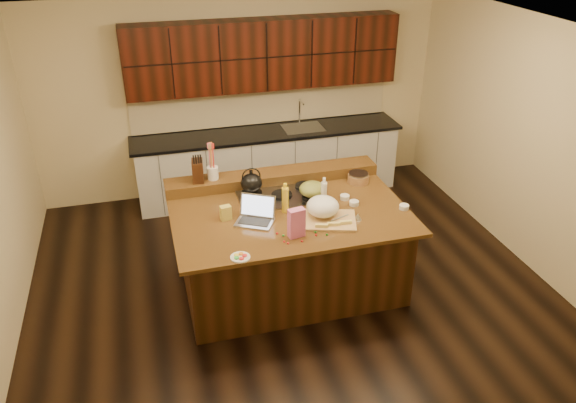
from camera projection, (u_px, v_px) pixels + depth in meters
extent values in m
cube|color=black|center=(289.00, 284.00, 6.18)|extent=(5.50, 5.00, 0.01)
cube|color=silver|center=(290.00, 33.00, 4.89)|extent=(5.50, 5.00, 0.01)
cube|color=beige|center=(240.00, 97.00, 7.66)|extent=(5.50, 0.01, 2.70)
cube|color=beige|center=(399.00, 343.00, 3.42)|extent=(5.50, 0.01, 2.70)
cube|color=beige|center=(530.00, 144.00, 6.18)|extent=(0.01, 5.00, 2.70)
cube|color=black|center=(289.00, 250.00, 5.97)|extent=(2.22, 1.42, 0.88)
cube|color=black|center=(289.00, 212.00, 5.75)|extent=(2.40, 1.60, 0.04)
cube|color=black|center=(273.00, 177.00, 6.31)|extent=(2.40, 0.30, 0.12)
cube|color=gray|center=(282.00, 197.00, 6.00)|extent=(0.92, 0.52, 0.02)
cylinder|color=black|center=(252.00, 193.00, 6.03)|extent=(0.22, 0.22, 0.03)
cylinder|color=black|center=(305.00, 186.00, 6.17)|extent=(0.22, 0.22, 0.03)
cylinder|color=black|center=(257.00, 204.00, 5.81)|extent=(0.22, 0.22, 0.03)
cylinder|color=black|center=(312.00, 197.00, 5.95)|extent=(0.22, 0.22, 0.03)
cylinder|color=black|center=(282.00, 195.00, 5.99)|extent=(0.22, 0.22, 0.03)
cube|color=silver|center=(269.00, 164.00, 7.88)|extent=(3.60, 0.62, 0.90)
cube|color=black|center=(268.00, 133.00, 7.65)|extent=(3.70, 0.66, 0.04)
cube|color=gray|center=(303.00, 128.00, 7.76)|extent=(0.55, 0.42, 0.01)
cylinder|color=gray|center=(299.00, 111.00, 7.83)|extent=(0.02, 0.02, 0.36)
cube|color=black|center=(264.00, 54.00, 7.29)|extent=(3.60, 0.34, 0.90)
cube|color=beige|center=(262.00, 106.00, 7.78)|extent=(3.60, 0.03, 0.50)
ellipsoid|color=black|center=(251.00, 183.00, 5.97)|extent=(0.28, 0.28, 0.21)
ellipsoid|color=olive|center=(312.00, 189.00, 5.90)|extent=(0.34, 0.34, 0.15)
cube|color=#B7B7BC|center=(254.00, 222.00, 5.52)|extent=(0.43, 0.39, 0.02)
cube|color=black|center=(254.00, 221.00, 5.51)|extent=(0.33, 0.27, 0.00)
cube|color=#B7B7BC|center=(258.00, 205.00, 5.56)|extent=(0.35, 0.24, 0.23)
cube|color=silver|center=(257.00, 206.00, 5.56)|extent=(0.31, 0.21, 0.20)
cylinder|color=yellow|center=(285.00, 200.00, 5.66)|extent=(0.07, 0.07, 0.27)
cylinder|color=silver|center=(324.00, 193.00, 5.81)|extent=(0.08, 0.08, 0.25)
cube|color=tan|center=(327.00, 220.00, 5.55)|extent=(0.66, 0.56, 0.03)
ellipsoid|color=white|center=(323.00, 206.00, 5.56)|extent=(0.33, 0.33, 0.20)
cube|color=#EDD872|center=(322.00, 226.00, 5.40)|extent=(0.12, 0.03, 0.03)
cube|color=#EDD872|center=(334.00, 224.00, 5.43)|extent=(0.12, 0.03, 0.03)
cube|color=#EDD872|center=(345.00, 222.00, 5.46)|extent=(0.12, 0.03, 0.03)
cylinder|color=gray|center=(339.00, 218.00, 5.55)|extent=(0.22, 0.09, 0.01)
cylinder|color=white|center=(404.00, 207.00, 5.77)|extent=(0.12, 0.12, 0.04)
cylinder|color=white|center=(354.00, 203.00, 5.84)|extent=(0.11, 0.11, 0.04)
cylinder|color=white|center=(345.00, 197.00, 5.96)|extent=(0.11, 0.11, 0.04)
cylinder|color=#996B3F|center=(358.00, 178.00, 6.30)|extent=(0.29, 0.29, 0.09)
cone|color=silver|center=(358.00, 216.00, 5.57)|extent=(0.10, 0.10, 0.07)
cube|color=#D7659F|center=(296.00, 223.00, 5.24)|extent=(0.17, 0.11, 0.29)
cylinder|color=white|center=(240.00, 257.00, 4.99)|extent=(0.19, 0.19, 0.01)
cube|color=gold|center=(226.00, 213.00, 5.56)|extent=(0.12, 0.09, 0.15)
cylinder|color=white|center=(213.00, 173.00, 6.09)|extent=(0.13, 0.13, 0.14)
cube|color=black|center=(198.00, 171.00, 6.03)|extent=(0.14, 0.20, 0.23)
ellipsoid|color=red|center=(284.00, 242.00, 5.21)|extent=(0.02, 0.02, 0.02)
ellipsoid|color=#198C26|center=(327.00, 235.00, 5.32)|extent=(0.02, 0.02, 0.02)
ellipsoid|color=red|center=(288.00, 243.00, 5.18)|extent=(0.02, 0.02, 0.02)
ellipsoid|color=#198C26|center=(315.00, 232.00, 5.36)|extent=(0.02, 0.02, 0.02)
ellipsoid|color=red|center=(277.00, 233.00, 5.34)|extent=(0.02, 0.02, 0.02)
ellipsoid|color=#198C26|center=(305.00, 228.00, 5.42)|extent=(0.02, 0.02, 0.02)
ellipsoid|color=red|center=(291.00, 236.00, 5.29)|extent=(0.02, 0.02, 0.02)
ellipsoid|color=#198C26|center=(294.00, 233.00, 5.34)|extent=(0.02, 0.02, 0.02)
ellipsoid|color=red|center=(302.00, 241.00, 5.21)|extent=(0.02, 0.02, 0.02)
ellipsoid|color=#198C26|center=(283.00, 235.00, 5.30)|extent=(0.02, 0.02, 0.02)
ellipsoid|color=red|center=(316.00, 235.00, 5.31)|extent=(0.02, 0.02, 0.02)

